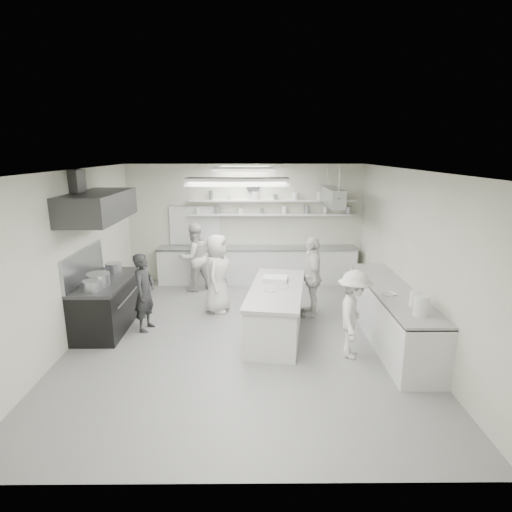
{
  "coord_description": "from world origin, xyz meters",
  "views": [
    {
      "loc": [
        0.2,
        -7.04,
        3.32
      ],
      "look_at": [
        0.25,
        0.6,
        1.37
      ],
      "focal_mm": 29.02,
      "sensor_mm": 36.0,
      "label": 1
    }
  ],
  "objects_px": {
    "right_counter": "(391,316)",
    "stove": "(107,305)",
    "cook_back": "(194,257)",
    "cook_stove": "(145,292)",
    "prep_island": "(276,312)",
    "back_counter": "(257,265)"
  },
  "relations": [
    {
      "from": "right_counter",
      "to": "stove",
      "type": "bearing_deg",
      "value": 173.48
    },
    {
      "from": "cook_back",
      "to": "stove",
      "type": "bearing_deg",
      "value": 21.85
    },
    {
      "from": "stove",
      "to": "right_counter",
      "type": "relative_size",
      "value": 0.55
    },
    {
      "from": "right_counter",
      "to": "cook_stove",
      "type": "relative_size",
      "value": 2.21
    },
    {
      "from": "stove",
      "to": "prep_island",
      "type": "relative_size",
      "value": 0.78
    },
    {
      "from": "stove",
      "to": "cook_back",
      "type": "distance_m",
      "value": 2.64
    },
    {
      "from": "prep_island",
      "to": "cook_back",
      "type": "distance_m",
      "value": 3.15
    },
    {
      "from": "cook_stove",
      "to": "cook_back",
      "type": "height_order",
      "value": "cook_back"
    },
    {
      "from": "prep_island",
      "to": "cook_back",
      "type": "height_order",
      "value": "cook_back"
    },
    {
      "from": "back_counter",
      "to": "cook_stove",
      "type": "distance_m",
      "value": 3.61
    },
    {
      "from": "stove",
      "to": "prep_island",
      "type": "bearing_deg",
      "value": -5.01
    },
    {
      "from": "back_counter",
      "to": "prep_island",
      "type": "xyz_separation_m",
      "value": [
        0.32,
        -3.08,
        -0.04
      ]
    },
    {
      "from": "cook_stove",
      "to": "cook_back",
      "type": "distance_m",
      "value": 2.4
    },
    {
      "from": "cook_stove",
      "to": "stove",
      "type": "bearing_deg",
      "value": 96.3
    },
    {
      "from": "cook_back",
      "to": "prep_island",
      "type": "bearing_deg",
      "value": 89.79
    },
    {
      "from": "prep_island",
      "to": "cook_back",
      "type": "xyz_separation_m",
      "value": [
        -1.85,
        2.51,
        0.4
      ]
    },
    {
      "from": "back_counter",
      "to": "right_counter",
      "type": "distance_m",
      "value": 4.13
    },
    {
      "from": "stove",
      "to": "cook_back",
      "type": "height_order",
      "value": "cook_back"
    },
    {
      "from": "right_counter",
      "to": "cook_back",
      "type": "distance_m",
      "value": 4.81
    },
    {
      "from": "back_counter",
      "to": "right_counter",
      "type": "relative_size",
      "value": 1.52
    },
    {
      "from": "stove",
      "to": "prep_island",
      "type": "xyz_separation_m",
      "value": [
        3.22,
        -0.28,
        -0.03
      ]
    },
    {
      "from": "back_counter",
      "to": "cook_stove",
      "type": "relative_size",
      "value": 3.35
    }
  ]
}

